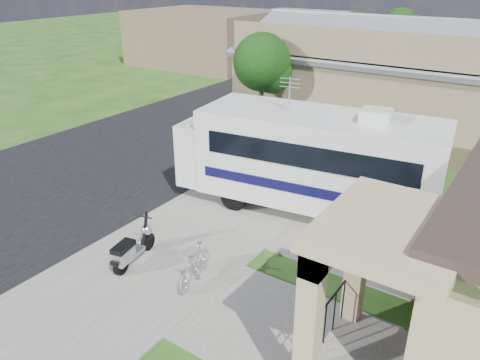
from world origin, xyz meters
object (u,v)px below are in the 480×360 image
Objects in this scene: van at (314,71)px; garden_hose at (321,328)px; bicycle at (195,267)px; shrub at (447,248)px; pickup_truck at (269,97)px; scooter at (131,249)px; motorhome at (309,157)px.

van is 13.02× the size of garden_hose.
van reaches higher than bicycle.
pickup_truck is (-11.00, 10.85, -0.43)m from shrub.
van is at bearing 116.34° from garden_hose.
pickup_truck is 1.02× the size of van.
motorhome is at bearing 55.87° from scooter.
pickup_truck reaches higher than scooter.
bicycle is 3.46× the size of garden_hose.
bicycle is (1.78, 0.33, -0.03)m from scooter.
scooter is (-2.23, -5.26, -1.23)m from motorhome.
bicycle is at bearing 104.44° from pickup_truck.
scooter is 22.01m from van.
bicycle is at bearing -62.25° from van.
shrub is at bearing -33.51° from motorhome.
van reaches higher than garden_hose.
bicycle is 14.93m from pickup_truck.
motorhome is 5.77m from garden_hose.
shrub is (4.48, -2.16, -0.47)m from motorhome.
bicycle is 3.25m from garden_hose.
motorhome reaches higher than van.
shrub is at bearing 125.79° from pickup_truck.
van is (-5.33, 21.36, 0.35)m from scooter.
motorhome is 5.12m from bicycle.
motorhome is 10.91m from pickup_truck.
motorhome is 4.99m from shrub.
garden_hose is at bearing 115.01° from pickup_truck.
shrub is 0.41× the size of pickup_truck.
scooter is 0.28× the size of pickup_truck.
pickup_truck is 7.47m from van.
scooter is 1.09× the size of bicycle.
scooter is 0.29× the size of van.
motorhome is at bearing 117.29° from pickup_truck.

